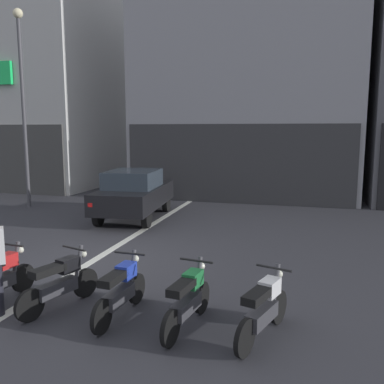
% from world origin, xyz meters
% --- Properties ---
extents(ground_plane, '(120.00, 120.00, 0.00)m').
position_xyz_m(ground_plane, '(0.00, 0.00, 0.00)').
color(ground_plane, '#333338').
extents(lane_centre_line, '(0.20, 18.00, 0.01)m').
position_xyz_m(lane_centre_line, '(0.00, 6.00, 0.00)').
color(lane_centre_line, silver).
rests_on(lane_centre_line, ground).
extents(building_corner_left, '(8.64, 10.10, 11.39)m').
position_xyz_m(building_corner_left, '(-9.96, 13.23, 5.68)').
color(building_corner_left, silver).
rests_on(building_corner_left, ground).
extents(building_mid_block, '(9.58, 9.59, 10.15)m').
position_xyz_m(building_mid_block, '(1.92, 13.23, 5.06)').
color(building_mid_block, '#9E9EA3').
rests_on(building_mid_block, ground).
extents(car_black_crossing_near, '(2.15, 4.25, 1.64)m').
position_xyz_m(car_black_crossing_near, '(-0.89, 4.66, 0.89)').
color(car_black_crossing_near, black).
rests_on(car_black_crossing_near, ground).
extents(street_lamp, '(0.36, 0.36, 7.33)m').
position_xyz_m(street_lamp, '(-5.67, 5.51, 4.42)').
color(street_lamp, '#47474C').
rests_on(street_lamp, ground).
extents(motorcycle_black_row_left_mid, '(0.66, 1.61, 0.98)m').
position_xyz_m(motorcycle_black_row_left_mid, '(0.72, -2.25, 0.46)').
color(motorcycle_black_row_left_mid, black).
rests_on(motorcycle_black_row_left_mid, ground).
extents(motorcycle_blue_row_centre, '(0.55, 1.67, 0.98)m').
position_xyz_m(motorcycle_blue_row_centre, '(1.85, -2.28, 0.46)').
color(motorcycle_blue_row_centre, black).
rests_on(motorcycle_blue_row_centre, ground).
extents(motorcycle_green_row_right_mid, '(0.55, 1.66, 0.98)m').
position_xyz_m(motorcycle_green_row_right_mid, '(2.97, -2.36, 0.46)').
color(motorcycle_green_row_right_mid, black).
rests_on(motorcycle_green_row_right_mid, ground).
extents(motorcycle_white_row_rightmost, '(0.67, 1.61, 0.98)m').
position_xyz_m(motorcycle_white_row_rightmost, '(4.11, -2.38, 0.46)').
color(motorcycle_white_row_rightmost, black).
rests_on(motorcycle_white_row_rightmost, ground).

